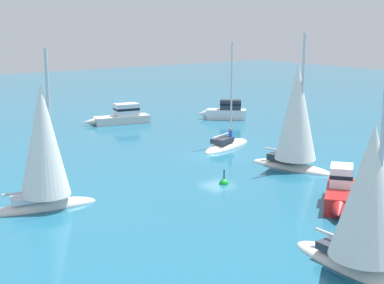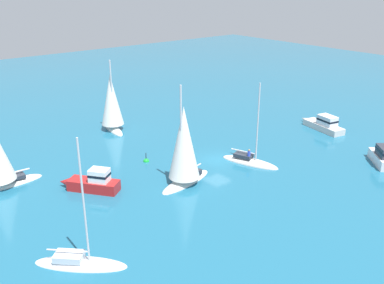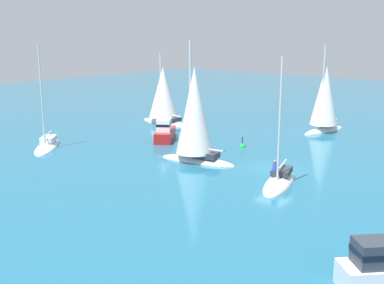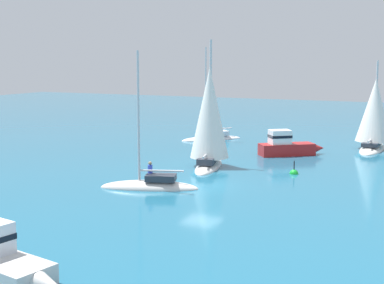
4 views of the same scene
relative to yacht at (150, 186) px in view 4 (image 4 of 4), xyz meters
name	(u,v)px [view 4 (image 4 of 4)]	position (x,y,z in m)	size (l,w,h in m)	color
ground_plane	(202,186)	(-2.79, -2.17, -0.14)	(160.00, 160.00, 0.00)	#1E607F
yacht	(150,186)	(0.00, 0.00, 0.00)	(6.79, 3.86, 9.58)	silver
ketch	(212,138)	(4.88, -22.36, 0.03)	(5.95, 6.06, 10.08)	white
motor_cruiser_1	(288,146)	(-4.95, -16.36, 0.69)	(5.61, 4.73, 2.28)	#B21E1E
sloop	(209,121)	(-0.63, -8.57, 3.55)	(3.65, 7.03, 10.44)	silver
yacht_1	(374,117)	(-11.42, -22.98, 2.90)	(3.50, 7.58, 8.81)	silver
channel_buoy	(294,174)	(-7.50, -8.60, -0.13)	(0.66, 0.66, 1.31)	green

